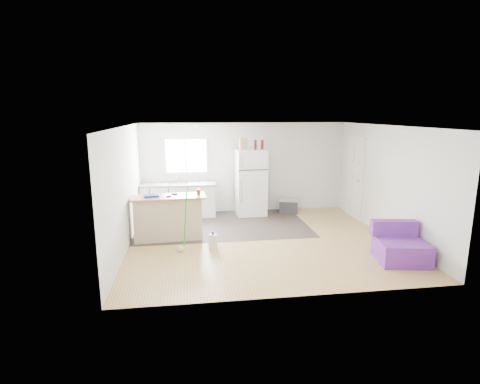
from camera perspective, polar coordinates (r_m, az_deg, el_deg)
name	(u,v)px	position (r m, az deg, el deg)	size (l,w,h in m)	color
room	(263,185)	(7.71, 3.48, 1.05)	(5.51, 5.01, 2.41)	#A07C43
vinyl_zone	(222,225)	(9.10, -2.69, -4.99)	(4.05, 2.50, 0.00)	#2D2522
window	(186,156)	(9.96, -8.21, 5.49)	(1.18, 0.06, 0.98)	white
interior_door	(355,178)	(10.05, 17.06, 2.08)	(0.11, 0.92, 2.10)	white
ceiling_fixture	(201,126)	(8.63, -6.01, 9.95)	(0.30, 0.30, 0.07)	white
kitchen_cabinets	(179,200)	(9.87, -9.33, -1.14)	(1.96, 0.65, 1.14)	white
peninsula	(168,217)	(8.12, -10.89, -3.81)	(1.57, 0.68, 0.94)	tan
refrigerator	(251,182)	(9.84, 1.65, 1.49)	(0.78, 0.74, 1.73)	white
cooler	(289,205)	(10.21, 7.42, -2.03)	(0.59, 0.48, 0.39)	#303033
purple_seat	(400,247)	(7.49, 23.19, -7.76)	(0.97, 0.93, 0.70)	#692E96
cleaner_jug	(213,241)	(7.55, -4.16, -7.44)	(0.18, 0.16, 0.34)	silver
mop	(182,240)	(7.44, -8.84, -7.19)	(0.24, 0.34, 1.21)	green
red_cup	(199,192)	(8.04, -6.34, 0.03)	(0.08, 0.08, 0.12)	red
blue_tray	(151,196)	(8.02, -13.37, -0.57)	(0.30, 0.22, 0.04)	#1313B4
tool_a	(175,194)	(8.12, -9.95, -0.29)	(0.14, 0.05, 0.03)	black
tool_b	(169,196)	(7.92, -10.84, -0.65)	(0.10, 0.04, 0.03)	black
cardboard_box	(243,144)	(9.65, 0.48, 7.35)	(0.20, 0.10, 0.30)	tan
bottle_left	(255,145)	(9.69, 2.36, 7.21)	(0.07, 0.07, 0.25)	#3C150B
bottle_right	(262,145)	(9.72, 3.41, 7.22)	(0.07, 0.07, 0.25)	#3C150B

